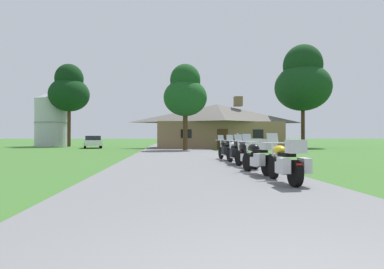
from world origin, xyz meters
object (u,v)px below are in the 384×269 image
(motorcycle_white_fourth_in_row, at_px, (236,151))
(tree_left_far, at_px, (69,90))
(motorcycle_black_third_in_row, at_px, (248,153))
(tree_by_lodge_front, at_px, (185,93))
(metal_silo_distant, at_px, (52,119))
(motorcycle_black_farthest_in_row, at_px, (227,149))
(motorcycle_black_second_in_row, at_px, (261,157))
(motorcycle_yellow_nearest_to_camera, at_px, (287,162))
(parked_white_suv_far_left, at_px, (93,141))
(tree_right_of_lodge, at_px, (303,81))
(bystander_gray_shirt_near_lodge, at_px, (237,140))

(motorcycle_white_fourth_in_row, relative_size, tree_left_far, 0.19)
(motorcycle_black_third_in_row, height_order, tree_by_lodge_front, tree_by_lodge_front)
(motorcycle_black_third_in_row, xyz_separation_m, metal_silo_distant, (-18.98, 33.06, 3.17))
(tree_by_lodge_front, bearing_deg, motorcycle_black_farthest_in_row, -83.80)
(tree_by_lodge_front, distance_m, metal_silo_distant, 23.58)
(motorcycle_black_second_in_row, bearing_deg, motorcycle_black_third_in_row, 75.56)
(motorcycle_black_farthest_in_row, bearing_deg, tree_left_far, 112.89)
(motorcycle_yellow_nearest_to_camera, relative_size, metal_silo_distant, 0.28)
(motorcycle_yellow_nearest_to_camera, distance_m, tree_by_lodge_front, 22.18)
(metal_silo_distant, xyz_separation_m, parked_white_suv_far_left, (7.39, -8.10, -3.01))
(tree_by_lodge_front, height_order, metal_silo_distant, tree_by_lodge_front)
(metal_silo_distant, bearing_deg, motorcycle_white_fourth_in_row, -58.70)
(tree_by_lodge_front, bearing_deg, motorcycle_black_third_in_row, -85.22)
(tree_left_far, bearing_deg, motorcycle_yellow_nearest_to_camera, -65.67)
(motorcycle_black_farthest_in_row, distance_m, tree_by_lodge_front, 14.02)
(tree_left_far, height_order, tree_right_of_lodge, tree_right_of_lodge)
(motorcycle_white_fourth_in_row, relative_size, motorcycle_black_farthest_in_row, 1.00)
(tree_left_far, bearing_deg, motorcycle_black_farthest_in_row, -59.18)
(motorcycle_black_farthest_in_row, relative_size, bystander_gray_shirt_near_lodge, 1.25)
(motorcycle_black_third_in_row, bearing_deg, tree_left_far, 106.94)
(motorcycle_black_third_in_row, xyz_separation_m, parked_white_suv_far_left, (-11.58, 24.96, 0.16))
(motorcycle_yellow_nearest_to_camera, relative_size, motorcycle_black_second_in_row, 1.01)
(bystander_gray_shirt_near_lodge, bearing_deg, motorcycle_black_second_in_row, 13.13)
(motorcycle_black_second_in_row, distance_m, bystander_gray_shirt_near_lodge, 21.43)
(motorcycle_yellow_nearest_to_camera, bearing_deg, motorcycle_black_second_in_row, 90.05)
(motorcycle_yellow_nearest_to_camera, height_order, tree_left_far, tree_left_far)
(motorcycle_yellow_nearest_to_camera, height_order, tree_by_lodge_front, tree_by_lodge_front)
(motorcycle_black_third_in_row, distance_m, metal_silo_distant, 38.25)
(motorcycle_black_second_in_row, bearing_deg, bystander_gray_shirt_near_lodge, 68.77)
(motorcycle_white_fourth_in_row, xyz_separation_m, tree_left_far, (-16.08, 29.32, 6.90))
(motorcycle_black_second_in_row, distance_m, tree_by_lodge_front, 20.15)
(tree_left_far, bearing_deg, bystander_gray_shirt_near_lodge, -31.79)
(motorcycle_black_second_in_row, distance_m, tree_right_of_lodge, 31.19)
(motorcycle_black_third_in_row, height_order, tree_left_far, tree_left_far)
(tree_right_of_lodge, bearing_deg, motorcycle_black_third_in_row, -117.72)
(motorcycle_black_second_in_row, xyz_separation_m, bystander_gray_shirt_near_lodge, (3.94, 21.06, 0.32))
(motorcycle_white_fourth_in_row, xyz_separation_m, tree_by_lodge_front, (-1.41, 15.45, 4.76))
(bystander_gray_shirt_near_lodge, relative_size, parked_white_suv_far_left, 0.34)
(tree_right_of_lodge, bearing_deg, motorcycle_white_fourth_in_row, -119.72)
(motorcycle_yellow_nearest_to_camera, relative_size, parked_white_suv_far_left, 0.42)
(tree_right_of_lodge, height_order, tree_by_lodge_front, tree_right_of_lodge)
(motorcycle_black_third_in_row, relative_size, metal_silo_distant, 0.27)
(motorcycle_white_fourth_in_row, bearing_deg, tree_left_far, 114.47)
(motorcycle_black_third_in_row, xyz_separation_m, motorcycle_white_fourth_in_row, (-0.04, 1.92, -0.01))
(motorcycle_black_third_in_row, distance_m, motorcycle_black_farthest_in_row, 4.25)
(motorcycle_yellow_nearest_to_camera, bearing_deg, bystander_gray_shirt_near_lodge, 78.82)
(motorcycle_black_third_in_row, height_order, tree_right_of_lodge, tree_right_of_lodge)
(motorcycle_white_fourth_in_row, bearing_deg, motorcycle_black_second_in_row, -95.69)
(tree_left_far, xyz_separation_m, metal_silo_distant, (-2.85, 1.82, -3.73))
(motorcycle_white_fourth_in_row, distance_m, tree_right_of_lodge, 27.65)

